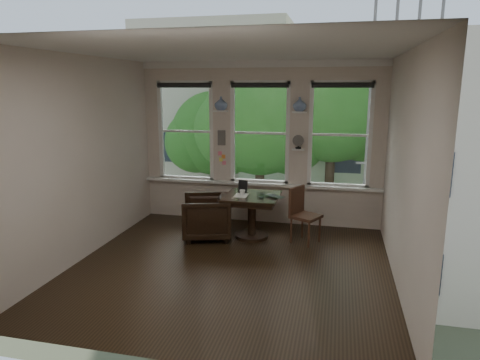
% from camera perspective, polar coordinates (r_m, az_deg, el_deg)
% --- Properties ---
extents(ground, '(4.50, 4.50, 0.00)m').
position_cam_1_polar(ground, '(6.30, -1.22, -11.46)').
color(ground, black).
rests_on(ground, ground).
extents(ceiling, '(4.50, 4.50, 0.00)m').
position_cam_1_polar(ceiling, '(5.79, -1.36, 16.87)').
color(ceiling, silver).
rests_on(ceiling, ground).
extents(wall_back, '(4.50, 0.00, 4.50)m').
position_cam_1_polar(wall_back, '(8.03, 2.69, 4.86)').
color(wall_back, beige).
rests_on(wall_back, ground).
extents(wall_front, '(4.50, 0.00, 4.50)m').
position_cam_1_polar(wall_front, '(3.78, -9.76, -3.87)').
color(wall_front, beige).
rests_on(wall_front, ground).
extents(wall_left, '(0.00, 4.50, 4.50)m').
position_cam_1_polar(wall_left, '(6.77, -20.09, 2.72)').
color(wall_left, beige).
rests_on(wall_left, ground).
extents(wall_right, '(0.00, 4.50, 4.50)m').
position_cam_1_polar(wall_right, '(5.74, 21.03, 1.04)').
color(wall_right, beige).
rests_on(wall_right, ground).
extents(window_left, '(1.10, 0.12, 1.90)m').
position_cam_1_polar(window_left, '(8.39, -7.14, 6.47)').
color(window_left, white).
rests_on(window_left, ground).
extents(window_center, '(1.10, 0.12, 1.90)m').
position_cam_1_polar(window_center, '(8.01, 2.71, 6.28)').
color(window_center, white).
rests_on(window_center, ground).
extents(window_right, '(1.10, 0.12, 1.90)m').
position_cam_1_polar(window_right, '(7.88, 13.19, 5.87)').
color(window_right, white).
rests_on(window_right, ground).
extents(shelf_left, '(0.26, 0.16, 0.03)m').
position_cam_1_polar(shelf_left, '(8.04, -2.54, 9.17)').
color(shelf_left, white).
rests_on(shelf_left, ground).
extents(shelf_right, '(0.26, 0.16, 0.03)m').
position_cam_1_polar(shelf_right, '(7.78, 7.93, 8.96)').
color(shelf_right, white).
rests_on(shelf_right, ground).
extents(intercom, '(0.14, 0.06, 0.28)m').
position_cam_1_polar(intercom, '(8.12, -2.45, 5.65)').
color(intercom, '#59544F').
rests_on(intercom, ground).
extents(sticky_notes, '(0.16, 0.01, 0.24)m').
position_cam_1_polar(sticky_notes, '(8.17, -2.42, 3.22)').
color(sticky_notes, pink).
rests_on(sticky_notes, ground).
extents(desk_fan, '(0.20, 0.20, 0.24)m').
position_cam_1_polar(desk_fan, '(7.82, 7.79, 4.77)').
color(desk_fan, '#59544F').
rests_on(desk_fan, ground).
extents(vase_left, '(0.24, 0.24, 0.25)m').
position_cam_1_polar(vase_left, '(8.04, -2.55, 10.16)').
color(vase_left, silver).
rests_on(vase_left, shelf_left).
extents(vase_right, '(0.24, 0.24, 0.25)m').
position_cam_1_polar(vase_right, '(7.78, 7.96, 9.98)').
color(vase_right, silver).
rests_on(vase_right, shelf_right).
extents(table, '(0.90, 0.90, 0.75)m').
position_cam_1_polar(table, '(7.32, 1.59, -4.89)').
color(table, black).
rests_on(table, ground).
extents(armchair_left, '(1.00, 0.99, 0.74)m').
position_cam_1_polar(armchair_left, '(7.33, -4.49, -4.93)').
color(armchair_left, black).
rests_on(armchair_left, ground).
extents(cushion_red, '(0.45, 0.45, 0.06)m').
position_cam_1_polar(cushion_red, '(7.31, -4.50, -4.34)').
color(cushion_red, maroon).
rests_on(cushion_red, armchair_left).
extents(side_chair_right, '(0.57, 0.57, 0.92)m').
position_cam_1_polar(side_chair_right, '(7.15, 8.78, -4.75)').
color(side_chair_right, '#422617').
rests_on(side_chair_right, ground).
extents(laptop, '(0.42, 0.38, 0.03)m').
position_cam_1_polar(laptop, '(7.06, 4.36, -2.30)').
color(laptop, black).
rests_on(laptop, table).
extents(mug, '(0.13, 0.13, 0.10)m').
position_cam_1_polar(mug, '(7.20, 0.31, -1.69)').
color(mug, white).
rests_on(mug, table).
extents(drinking_glass, '(0.14, 0.14, 0.10)m').
position_cam_1_polar(drinking_glass, '(6.99, 2.78, -2.12)').
color(drinking_glass, white).
rests_on(drinking_glass, table).
extents(tablet, '(0.16, 0.08, 0.22)m').
position_cam_1_polar(tablet, '(7.37, 0.39, -0.87)').
color(tablet, black).
rests_on(tablet, table).
extents(papers, '(0.22, 0.30, 0.00)m').
position_cam_1_polar(papers, '(7.20, 0.16, -2.06)').
color(papers, silver).
rests_on(papers, table).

